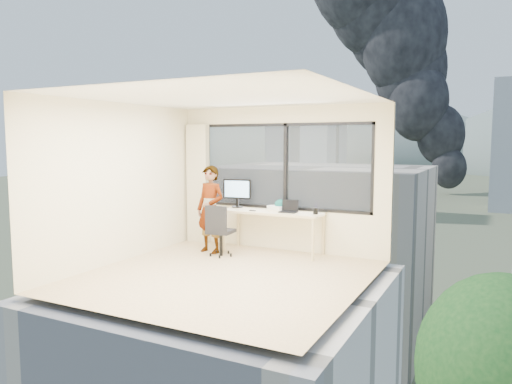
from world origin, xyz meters
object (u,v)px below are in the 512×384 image
Objects in this scene: chair at (221,230)px; game_console at (278,208)px; desk at (273,232)px; person at (210,209)px; monitor at (237,193)px; laptop at (288,207)px; handbag at (281,205)px.

chair is 3.04× the size of game_console.
chair is at bearing -113.09° from game_console.
person reaches higher than desk.
desk is at bearing -72.84° from game_console.
monitor reaches higher than laptop.
chair reaches higher than game_console.
game_console is at bearing 138.55° from laptop.
handbag is (0.08, 0.19, 0.47)m from desk.
desk is 1.16× the size of person.
game_console is at bearing -176.28° from handbag.
chair is 1.23m from laptop.
handbag reaches higher than game_console.
monitor is at bearing 167.13° from laptop.
person is 4.88× the size of laptop.
chair is at bearing -17.68° from person.
game_console is (0.00, 0.20, 0.41)m from desk.
chair is at bearing -153.69° from laptop.
game_console is 1.21× the size of handbag.
handbag is (0.08, -0.02, 0.06)m from game_console.
laptop is 1.28× the size of handbag.
chair is 1.13m from game_console.
monitor reaches higher than desk.
game_console is at bearing 44.86° from chair.
person is at bearing -165.61° from laptop.
person is (-0.31, 0.15, 0.32)m from chair.
game_console reaches higher than desk.
person is 2.90× the size of monitor.
desk is 3.37× the size of monitor.
desk is 1.04m from monitor.
chair is at bearing -91.63° from monitor.
person is 6.23× the size of handbag.
laptop is at bearing 27.14° from person.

